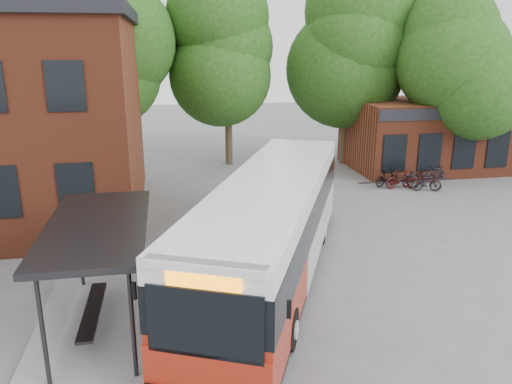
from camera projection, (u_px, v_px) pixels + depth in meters
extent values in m
plane|color=slate|center=(268.00, 294.00, 14.71)|extent=(100.00, 100.00, 0.00)
imported|color=black|center=(387.00, 178.00, 25.82)|extent=(1.55, 0.94, 0.90)
imported|color=black|center=(402.00, 179.00, 25.52)|extent=(1.78, 0.73, 0.92)
imported|color=#3F0F0D|center=(400.00, 179.00, 25.45)|extent=(1.66, 0.79, 0.96)
imported|color=#4F0A05|center=(424.00, 181.00, 25.20)|extent=(1.74, 1.22, 0.87)
imported|color=black|center=(427.00, 183.00, 24.93)|extent=(1.53, 0.82, 0.88)
imported|color=#22212A|center=(416.00, 175.00, 26.48)|extent=(1.64, 0.78, 0.83)
imported|color=#22222C|center=(436.00, 174.00, 26.67)|extent=(1.54, 0.91, 0.90)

